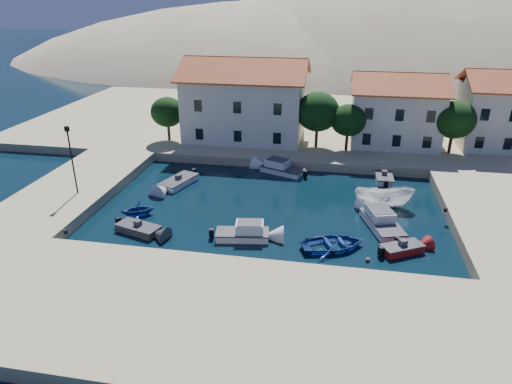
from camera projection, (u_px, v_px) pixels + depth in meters
ground at (249, 270)px, 31.78m from camera, size 400.00×400.00×0.00m
quay_south at (229, 320)px, 26.17m from camera, size 52.00×12.00×1.00m
quay_west at (75, 188)px, 43.73m from camera, size 8.00×20.00×1.00m
quay_north at (314, 123)px, 65.47m from camera, size 80.00×36.00×1.00m
hills at (385, 129)px, 149.11m from camera, size 254.00×176.00×99.00m
building_left at (245, 98)px, 55.60m from camera, size 14.70×9.45×9.70m
building_mid at (396, 108)px, 53.82m from camera, size 10.50×8.40×8.30m
building_right at (503, 108)px, 52.63m from camera, size 9.45×8.40×8.80m
trees at (331, 116)px, 52.02m from camera, size 37.30×5.30×6.45m
lamppost at (71, 154)px, 39.97m from camera, size 0.35×0.25×6.22m
bollards at (295, 232)px, 34.34m from camera, size 29.36×9.56×0.30m
motorboat_grey_sw at (139, 229)px, 36.66m from camera, size 3.90×2.56×1.25m
cabin_cruiser_south at (242, 233)px, 35.62m from camera, size 4.35×2.37×1.60m
rowboat_south at (333, 248)px, 34.44m from camera, size 5.86×5.10×1.02m
motorboat_red_se at (402, 249)px, 33.80m from camera, size 3.40×2.75×1.25m
cabin_cruiser_east at (382, 223)px, 37.27m from camera, size 3.58×5.59×1.60m
boat_east at (383, 207)px, 41.09m from camera, size 5.36×2.32×2.02m
motorboat_white_ne at (384, 177)px, 46.81m from camera, size 1.76×3.65×1.25m
rowboat_west at (138, 215)px, 39.50m from camera, size 3.66×3.51×1.49m
motorboat_white_west at (179, 182)px, 45.75m from camera, size 3.25×4.82×1.25m
cabin_cruiser_north at (283, 169)px, 48.62m from camera, size 5.00×3.53×1.60m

